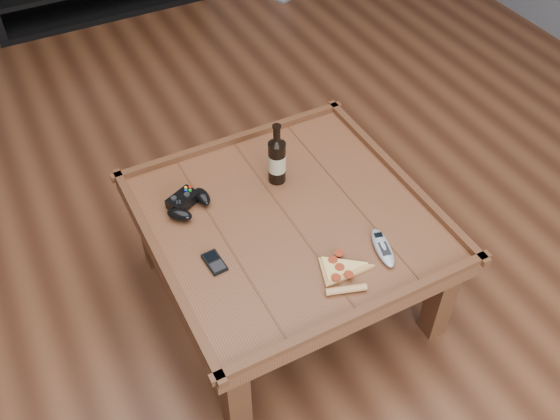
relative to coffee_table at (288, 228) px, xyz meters
name	(u,v)px	position (x,y,z in m)	size (l,w,h in m)	color
ground	(287,292)	(0.00, 0.00, -0.39)	(6.00, 6.00, 0.00)	#3F1F12
coffee_table	(288,228)	(0.00, 0.00, 0.00)	(1.03, 1.03, 0.48)	#542E18
beer_bottle	(277,159)	(0.05, 0.20, 0.16)	(0.07, 0.07, 0.26)	black
game_controller	(188,203)	(-0.31, 0.21, 0.08)	(0.19, 0.17, 0.05)	black
pizza_slice	(340,272)	(0.03, -0.31, 0.07)	(0.22, 0.28, 0.03)	tan
smartphone	(214,262)	(-0.33, -0.08, 0.07)	(0.06, 0.10, 0.01)	black
remote_control	(383,248)	(0.21, -0.29, 0.07)	(0.10, 0.19, 0.03)	#999DA6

